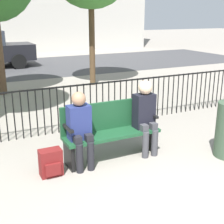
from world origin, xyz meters
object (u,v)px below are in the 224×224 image
seated_person_0 (80,126)px  backpack (51,163)px  park_bench (110,129)px  seated_person_1 (145,113)px

seated_person_0 → backpack: size_ratio=2.94×
park_bench → seated_person_0: seated_person_0 is taller
park_bench → backpack: park_bench is taller
seated_person_0 → seated_person_1: (1.16, 0.00, 0.04)m
park_bench → backpack: 1.12m
seated_person_1 → park_bench: bearing=168.2°
park_bench → seated_person_0: size_ratio=1.34×
seated_person_0 → backpack: (-0.50, -0.07, -0.47)m
park_bench → seated_person_1: size_ratio=1.27×
seated_person_1 → backpack: seated_person_1 is taller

